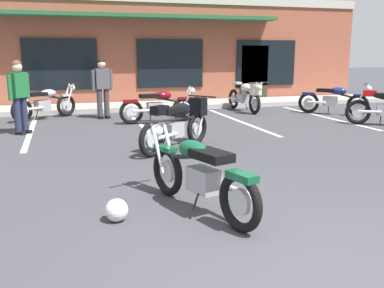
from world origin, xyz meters
The scene contains 13 objects.
ground_plane centered at (0.00, 3.75, 0.00)m, with size 80.00×80.00×0.00m, color #3D3D42.
sidewalk_kerb centered at (0.00, 11.60, 0.07)m, with size 22.00×1.80×0.14m, color #A8A59E.
brick_storefront_building centered at (0.00, 15.20, 1.92)m, with size 18.89×6.26×3.83m.
painted_stall_lines centered at (0.00, 8.00, 0.00)m, with size 10.85×4.80×0.01m.
motorcycle_foreground_classic centered at (-0.46, 1.82, 0.46)m, with size 0.98×2.05×0.98m.
motorcycle_red_sportbike centered at (-2.37, 9.91, 0.46)m, with size 1.79×1.48×0.98m.
motorcycle_silver_naked centered at (0.53, 8.40, 0.46)m, with size 2.11×0.66×0.98m.
motorcycle_blue_standard centered at (5.89, 8.36, 0.46)m, with size 1.64×1.66×0.98m.
motorcycle_green_cafe_racer centered at (0.21, 5.13, 0.53)m, with size 1.77×1.51×0.98m.
motorcycle_orange_scrambler centered at (3.64, 9.78, 0.53)m, with size 0.66×2.11×0.98m.
person_in_black_shirt centered at (-2.84, 7.70, 0.95)m, with size 0.48×0.51×1.68m.
person_in_shorts_foreground centered at (-0.81, 9.59, 0.95)m, with size 0.61×0.33×1.68m.
helmet_on_pavement centered at (-1.43, 1.76, 0.13)m, with size 0.26×0.26×0.26m.
Camera 1 is at (-1.94, -2.81, 1.84)m, focal length 40.46 mm.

